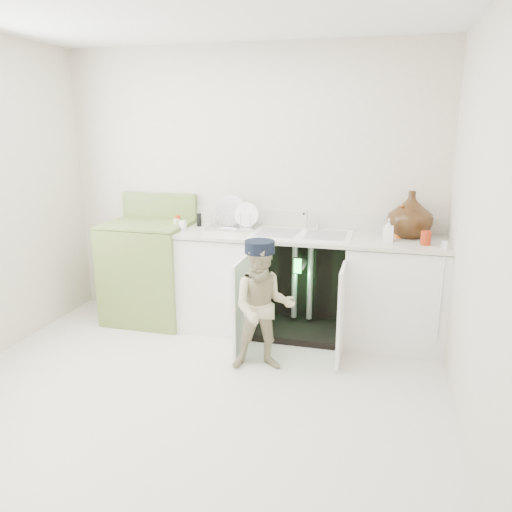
# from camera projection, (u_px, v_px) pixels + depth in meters

# --- Properties ---
(ground) EXTENTS (3.50, 3.50, 0.00)m
(ground) POSITION_uv_depth(u_px,v_px,m) (193.00, 391.00, 3.51)
(ground) COLOR beige
(ground) RESTS_ON ground
(room_shell) EXTENTS (6.00, 5.50, 1.26)m
(room_shell) POSITION_uv_depth(u_px,v_px,m) (187.00, 216.00, 3.18)
(room_shell) COLOR beige
(room_shell) RESTS_ON ground
(counter_run) EXTENTS (2.44, 1.02, 1.29)m
(counter_run) POSITION_uv_depth(u_px,v_px,m) (306.00, 281.00, 4.37)
(counter_run) COLOR white
(counter_run) RESTS_ON ground
(avocado_stove) EXTENTS (0.76, 0.65, 1.17)m
(avocado_stove) POSITION_uv_depth(u_px,v_px,m) (150.00, 270.00, 4.70)
(avocado_stove) COLOR olive
(avocado_stove) RESTS_ON ground
(repair_worker) EXTENTS (0.56, 0.64, 1.00)m
(repair_worker) POSITION_uv_depth(u_px,v_px,m) (263.00, 306.00, 3.72)
(repair_worker) COLOR tan
(repair_worker) RESTS_ON ground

